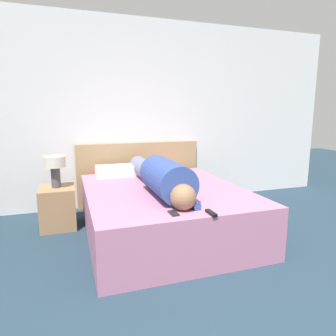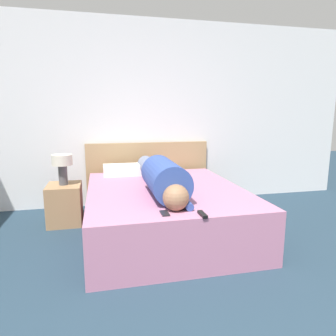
# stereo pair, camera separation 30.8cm
# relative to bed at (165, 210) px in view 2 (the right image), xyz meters

# --- Properties ---
(wall_back) EXTENTS (6.38, 0.06, 2.60)m
(wall_back) POSITION_rel_bed_xyz_m (-0.06, 1.22, 1.04)
(wall_back) COLOR white
(wall_back) RESTS_ON ground_plane
(bed) EXTENTS (1.65, 2.00, 0.51)m
(bed) POSITION_rel_bed_xyz_m (0.00, 0.00, 0.00)
(bed) COLOR #B2708E
(bed) RESTS_ON ground_plane
(headboard) EXTENTS (1.77, 0.04, 0.90)m
(headboard) POSITION_rel_bed_xyz_m (0.00, 1.15, 0.19)
(headboard) COLOR tan
(headboard) RESTS_ON ground_plane
(nightstand) EXTENTS (0.39, 0.45, 0.48)m
(nightstand) POSITION_rel_bed_xyz_m (-1.12, 0.56, -0.02)
(nightstand) COLOR #A37A51
(nightstand) RESTS_ON ground_plane
(table_lamp) EXTENTS (0.24, 0.24, 0.36)m
(table_lamp) POSITION_rel_bed_xyz_m (-1.12, 0.56, 0.47)
(table_lamp) COLOR #4C4C51
(table_lamp) RESTS_ON nightstand
(person_lying) EXTENTS (0.36, 1.82, 0.36)m
(person_lying) POSITION_rel_bed_xyz_m (-0.07, -0.11, 0.41)
(person_lying) COLOR #936B4C
(person_lying) RESTS_ON bed
(pillow_near_headboard) EXTENTS (0.56, 0.28, 0.14)m
(pillow_near_headboard) POSITION_rel_bed_xyz_m (-0.37, 0.80, 0.32)
(pillow_near_headboard) COLOR white
(pillow_near_headboard) RESTS_ON bed
(tv_remote) EXTENTS (0.04, 0.15, 0.02)m
(tv_remote) POSITION_rel_bed_xyz_m (0.10, -0.94, 0.27)
(tv_remote) COLOR black
(tv_remote) RESTS_ON bed
(cell_phone) EXTENTS (0.06, 0.13, 0.01)m
(cell_phone) POSITION_rel_bed_xyz_m (-0.18, -0.83, 0.26)
(cell_phone) COLOR black
(cell_phone) RESTS_ON bed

